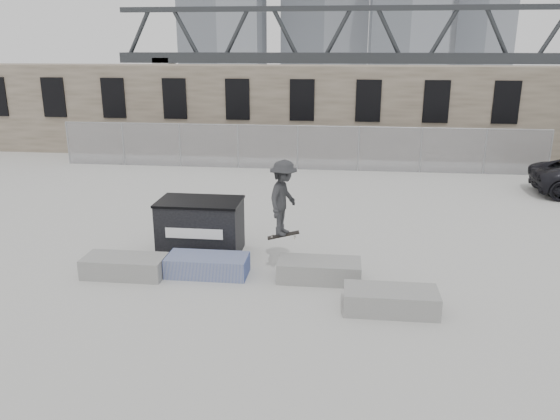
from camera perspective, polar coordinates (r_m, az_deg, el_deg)
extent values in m
plane|color=#B7B6B2|center=(13.34, -2.78, -7.44)|extent=(120.00, 120.00, 0.00)
cube|color=#6A5D4E|center=(28.49, 2.50, 10.34)|extent=(36.00, 2.50, 4.50)
cube|color=black|center=(30.88, -22.56, 10.82)|extent=(1.20, 0.12, 2.00)
cube|color=black|center=(29.48, -17.00, 11.13)|extent=(1.20, 0.12, 2.00)
cube|color=black|center=(28.37, -10.94, 11.35)|extent=(1.20, 0.12, 2.00)
cube|color=black|center=(27.59, -4.46, 11.45)|extent=(1.20, 0.12, 2.00)
cube|color=black|center=(27.16, 2.32, 11.40)|extent=(1.20, 0.12, 2.00)
cube|color=black|center=(27.11, 9.21, 11.19)|extent=(1.20, 0.12, 2.00)
cube|color=black|center=(27.44, 16.02, 10.83)|extent=(1.20, 0.12, 2.00)
cube|color=black|center=(28.12, 22.56, 10.34)|extent=(1.20, 0.12, 2.00)
cylinder|color=gray|center=(28.10, -21.29, 6.55)|extent=(0.06, 0.06, 2.00)
cylinder|color=gray|center=(26.93, -16.06, 6.64)|extent=(0.06, 0.06, 2.00)
cylinder|color=gray|center=(26.01, -10.42, 6.67)|extent=(0.06, 0.06, 2.00)
cylinder|color=gray|center=(25.35, -4.42, 6.63)|extent=(0.06, 0.06, 2.00)
cylinder|color=gray|center=(24.97, 1.83, 6.52)|extent=(0.06, 0.06, 2.00)
cylinder|color=gray|center=(24.90, 8.19, 6.33)|extent=(0.06, 0.06, 2.00)
cylinder|color=gray|center=(25.13, 14.50, 6.06)|extent=(0.06, 0.06, 2.00)
cylinder|color=gray|center=(25.66, 20.62, 5.73)|extent=(0.06, 0.06, 2.00)
cylinder|color=gray|center=(26.46, 26.42, 5.36)|extent=(0.06, 0.06, 2.00)
cube|color=#99999E|center=(24.97, 1.83, 6.52)|extent=(22.00, 0.02, 2.00)
cylinder|color=gray|center=(24.81, 1.85, 8.79)|extent=(22.00, 0.04, 0.04)
cube|color=gray|center=(14.07, -15.92, -5.66)|extent=(2.00, 0.90, 0.49)
cube|color=#2D471E|center=(14.00, -15.98, -4.96)|extent=(1.76, 0.66, 0.10)
cube|color=#2F438E|center=(13.71, -7.58, -5.74)|extent=(2.00, 0.90, 0.49)
cube|color=#2D471E|center=(13.64, -7.61, -5.02)|extent=(1.76, 0.66, 0.10)
cube|color=gray|center=(13.34, 4.11, -6.29)|extent=(2.00, 0.90, 0.49)
cube|color=#2D471E|center=(13.27, 4.13, -5.55)|extent=(1.76, 0.66, 0.10)
cube|color=gray|center=(12.06, 11.48, -9.23)|extent=(2.00, 0.90, 0.49)
cube|color=#2D471E|center=(11.98, 11.53, -8.43)|extent=(1.76, 0.66, 0.10)
cube|color=black|center=(15.04, -8.29, -1.81)|extent=(2.20, 1.32, 1.42)
cube|color=black|center=(14.83, -8.41, 0.88)|extent=(2.25, 1.38, 0.07)
cube|color=white|center=(14.41, -8.99, -2.46)|extent=(1.53, 0.03, 0.27)
cube|color=#2D3033|center=(67.47, 13.87, 15.15)|extent=(70.00, 3.00, 1.20)
cube|color=#2D3033|center=(67.57, 14.21, 19.81)|extent=(70.00, 0.60, 0.60)
cube|color=gray|center=(70.60, -11.94, 13.70)|extent=(2.00, 3.00, 4.00)
imported|color=#292A2C|center=(13.27, 0.36, 1.28)|extent=(1.00, 1.35, 1.87)
cube|color=black|center=(13.56, 0.35, -2.64)|extent=(0.81, 0.31, 0.19)
cylinder|color=beige|center=(13.54, -0.86, -2.90)|extent=(0.06, 0.03, 0.06)
cylinder|color=beige|center=(13.68, -0.78, -2.70)|extent=(0.06, 0.03, 0.06)
cylinder|color=beige|center=(13.49, 1.51, -2.99)|extent=(0.06, 0.03, 0.06)
cylinder|color=beige|center=(13.62, 1.56, -2.79)|extent=(0.06, 0.03, 0.06)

